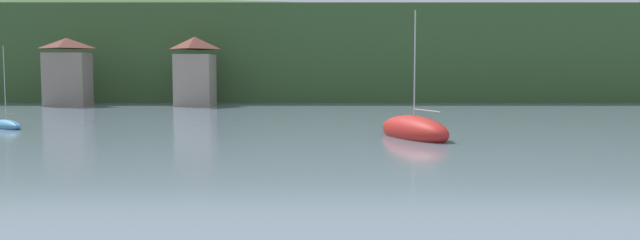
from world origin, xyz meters
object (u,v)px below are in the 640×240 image
at_px(shore_building_westcentral, 68,73).
at_px(sailboat_far_2, 414,131).
at_px(sailboat_far_9, 6,125).
at_px(shore_building_central, 195,72).

relative_size(shore_building_westcentral, sailboat_far_2, 0.94).
height_order(shore_building_westcentral, sailboat_far_2, shore_building_westcentral).
bearing_deg(sailboat_far_9, shore_building_central, -63.40).
bearing_deg(shore_building_westcentral, sailboat_far_9, -76.42).
xyz_separation_m(shore_building_westcentral, shore_building_central, (15.35, 0.88, 0.09)).
distance_m(shore_building_westcentral, sailboat_far_2, 51.43).
height_order(sailboat_far_2, sailboat_far_9, sailboat_far_2).
bearing_deg(sailboat_far_2, sailboat_far_9, 55.23).
bearing_deg(shore_building_central, sailboat_far_2, -59.68).
distance_m(shore_building_westcentral, shore_building_central, 15.37).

